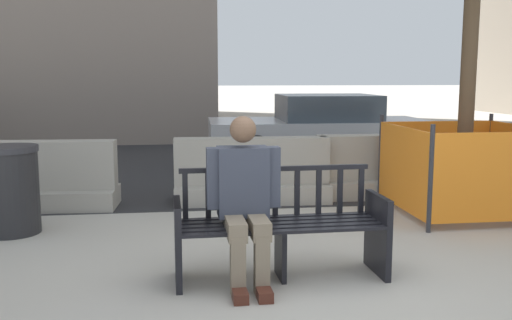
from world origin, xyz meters
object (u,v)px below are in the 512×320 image
street_bench (280,229)px  seated_person (245,197)px  jersey_barrier_centre (252,176)px  trash_bin (10,190)px  jersey_barrier_right (389,171)px  car_sedan_far (320,129)px  jersey_barrier_left (34,181)px  construction_fence (463,166)px

street_bench → seated_person: bearing=-167.8°
seated_person → jersey_barrier_centre: size_ratio=0.65×
jersey_barrier_centre → trash_bin: 2.93m
trash_bin → jersey_barrier_centre: bearing=23.9°
jersey_barrier_right → trash_bin: 4.77m
jersey_barrier_centre → car_sedan_far: car_sedan_far is taller
jersey_barrier_centre → jersey_barrier_left: size_ratio=0.99×
jersey_barrier_centre → jersey_barrier_right: (1.91, 0.12, 0.00)m
construction_fence → car_sedan_far: size_ratio=0.38×
street_bench → jersey_barrier_left: (-2.59, 2.81, -0.06)m
jersey_barrier_right → construction_fence: 1.23m
car_sedan_far → construction_fence: bearing=-80.1°
jersey_barrier_centre → jersey_barrier_left: same height
seated_person → jersey_barrier_left: seated_person is taller
street_bench → jersey_barrier_left: 3.82m
seated_person → jersey_barrier_centre: bearing=81.7°
seated_person → jersey_barrier_right: 3.84m
jersey_barrier_left → trash_bin: (0.04, -1.15, 0.12)m
jersey_barrier_left → jersey_barrier_right: bearing=1.9°
construction_fence → car_sedan_far: car_sedan_far is taller
street_bench → trash_bin: (-2.54, 1.66, 0.07)m
jersey_barrier_left → construction_fence: size_ratio=1.31×
seated_person → construction_fence: 3.41m
jersey_barrier_centre → construction_fence: (2.40, -0.99, 0.23)m
jersey_barrier_right → car_sedan_far: bearing=94.4°
jersey_barrier_left → construction_fence: (5.11, -0.95, 0.23)m
jersey_barrier_right → car_sedan_far: size_ratio=0.49×
jersey_barrier_right → construction_fence: construction_fence is taller
street_bench → jersey_barrier_right: size_ratio=0.85×
jersey_barrier_centre → car_sedan_far: size_ratio=0.49×
trash_bin → street_bench: bearing=-33.1°
trash_bin → jersey_barrier_right: bearing=15.9°
street_bench → jersey_barrier_right: bearing=55.5°
jersey_barrier_centre → car_sedan_far: 3.56m
car_sedan_far → trash_bin: size_ratio=4.46×
construction_fence → jersey_barrier_left: bearing=169.4°
seated_person → jersey_barrier_left: bearing=128.6°
jersey_barrier_left → construction_fence: construction_fence is taller
jersey_barrier_right → street_bench: bearing=-124.5°
street_bench → jersey_barrier_left: street_bench is taller
street_bench → jersey_barrier_centre: size_ratio=0.84×
construction_fence → trash_bin: construction_fence is taller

